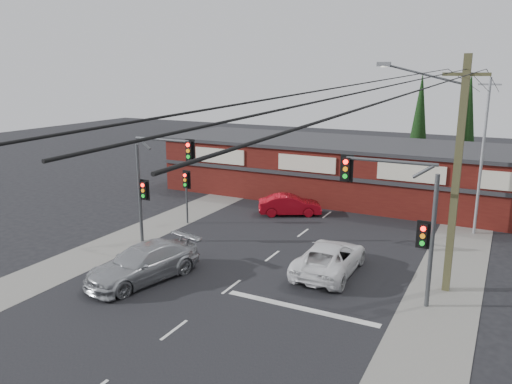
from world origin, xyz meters
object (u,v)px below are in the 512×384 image
at_px(utility_pole, 454,169).
at_px(red_sedan, 290,205).
at_px(shop_building, 338,169).
at_px(silver_suv, 143,263).
at_px(white_suv, 330,258).

bearing_deg(utility_pole, red_sedan, 144.07).
bearing_deg(red_sedan, shop_building, -39.60).
bearing_deg(silver_suv, red_sedan, 96.73).
xyz_separation_m(red_sedan, utility_pole, (10.60, -7.68, 4.72)).
distance_m(red_sedan, utility_pole, 13.91).
bearing_deg(silver_suv, white_suv, 47.21).
height_order(white_suv, silver_suv, silver_suv).
distance_m(silver_suv, red_sedan, 12.92).
bearing_deg(utility_pole, white_suv, -175.06).
relative_size(white_suv, silver_suv, 0.95).
xyz_separation_m(silver_suv, red_sedan, (1.74, 12.80, -0.13)).
height_order(white_suv, red_sedan, white_suv).
relative_size(silver_suv, shop_building, 0.20).
relative_size(white_suv, utility_pole, 0.53).
bearing_deg(shop_building, utility_pole, -56.24).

